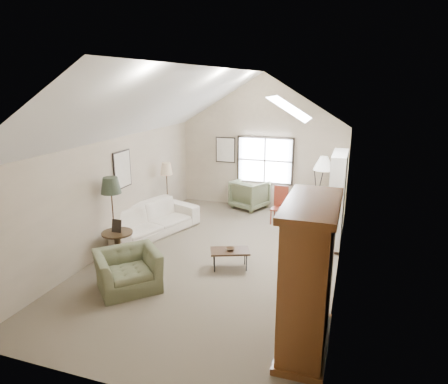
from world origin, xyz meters
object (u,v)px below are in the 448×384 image
(armchair_near, at_px, (128,270))
(coffee_table, at_px, (230,259))
(armoire, at_px, (308,277))
(side_chair, at_px, (279,205))
(sofa, at_px, (150,220))
(side_table, at_px, (118,246))
(armchair_far, at_px, (250,194))

(armchair_near, distance_m, coffee_table, 2.08)
(armoire, relative_size, side_chair, 2.16)
(sofa, relative_size, side_table, 3.99)
(sofa, distance_m, armchair_near, 2.74)
(coffee_table, height_order, side_chair, side_chair)
(armoire, distance_m, armchair_near, 3.47)
(armoire, height_order, side_table, armoire)
(armchair_near, bearing_deg, side_table, 86.03)
(armoire, xyz_separation_m, sofa, (-4.27, 3.21, -0.72))
(sofa, xyz_separation_m, armchair_far, (1.81, 2.89, 0.05))
(side_table, bearing_deg, side_chair, 50.45)
(armchair_far, height_order, coffee_table, armchair_far)
(armchair_far, relative_size, side_table, 1.45)
(armoire, distance_m, side_table, 4.54)
(armchair_near, bearing_deg, armchair_far, 36.09)
(armoire, relative_size, armchair_near, 1.97)
(coffee_table, distance_m, side_chair, 3.05)
(armchair_far, height_order, side_chair, side_chair)
(armchair_near, bearing_deg, armoire, -55.72)
(armoire, bearing_deg, coffee_table, 131.53)
(armchair_far, xyz_separation_m, side_table, (-1.71, -4.49, -0.11))
(armchair_far, relative_size, side_chair, 0.93)
(coffee_table, bearing_deg, sofa, 154.35)
(armchair_far, bearing_deg, side_chair, 158.81)
(armchair_near, xyz_separation_m, armchair_far, (0.87, 5.46, 0.07))
(sofa, height_order, side_table, sofa)
(side_table, bearing_deg, coffee_table, 9.69)
(coffee_table, relative_size, side_table, 1.21)
(sofa, height_order, coffee_table, sofa)
(sofa, bearing_deg, armoire, -107.45)
(sofa, relative_size, coffee_table, 3.30)
(side_table, relative_size, side_chair, 0.64)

